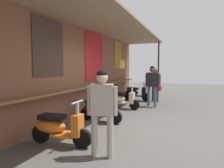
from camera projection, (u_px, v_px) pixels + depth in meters
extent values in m
plane|color=#56544F|center=(133.00, 125.00, 5.61)|extent=(32.62, 32.62, 0.00)
cube|color=brown|center=(72.00, 68.00, 6.24)|extent=(11.65, 0.25, 3.26)
cube|color=brown|center=(81.00, 88.00, 6.18)|extent=(10.49, 0.36, 0.05)
cube|color=#423328|center=(49.00, 48.00, 5.00)|extent=(1.15, 0.02, 1.47)
cube|color=#B22328|center=(95.00, 57.00, 7.36)|extent=(1.42, 0.02, 1.80)
cube|color=olive|center=(118.00, 55.00, 9.71)|extent=(0.96, 0.02, 1.36)
cube|color=gold|center=(122.00, 64.00, 10.34)|extent=(0.80, 0.03, 0.44)
cube|color=#9E8966|center=(103.00, 21.00, 5.71)|extent=(11.18, 1.95, 0.06)
cylinder|color=#332D28|center=(158.00, 70.00, 10.02)|extent=(0.08, 0.08, 3.03)
ellipsoid|color=orange|center=(50.00, 126.00, 4.18)|extent=(0.43, 0.73, 0.30)
cube|color=black|center=(52.00, 117.00, 4.15)|extent=(0.34, 0.57, 0.10)
cube|color=orange|center=(65.00, 134.00, 4.09)|extent=(0.42, 0.53, 0.04)
cube|color=orange|center=(78.00, 125.00, 3.98)|extent=(0.29, 0.18, 0.44)
cylinder|color=#B7B7BC|center=(78.00, 119.00, 3.97)|extent=(0.07, 0.07, 0.70)
cylinder|color=#B7B7BC|center=(77.00, 102.00, 3.94)|extent=(0.46, 0.07, 0.04)
cylinder|color=black|center=(82.00, 139.00, 3.97)|extent=(0.13, 0.41, 0.40)
cylinder|color=black|center=(41.00, 134.00, 4.27)|extent=(0.13, 0.41, 0.40)
ellipsoid|color=maroon|center=(93.00, 108.00, 6.02)|extent=(0.43, 0.73, 0.30)
cube|color=black|center=(95.00, 102.00, 5.98)|extent=(0.34, 0.57, 0.10)
cube|color=maroon|center=(103.00, 114.00, 5.88)|extent=(0.41, 0.53, 0.04)
cube|color=maroon|center=(112.00, 108.00, 5.73)|extent=(0.29, 0.18, 0.44)
cylinder|color=#B7B7BC|center=(112.00, 103.00, 5.72)|extent=(0.07, 0.07, 0.70)
cylinder|color=#B7B7BC|center=(112.00, 92.00, 5.69)|extent=(0.46, 0.07, 0.04)
cylinder|color=black|center=(115.00, 117.00, 5.71)|extent=(0.13, 0.41, 0.40)
cylinder|color=black|center=(87.00, 114.00, 6.15)|extent=(0.13, 0.41, 0.40)
ellipsoid|color=beige|center=(117.00, 99.00, 7.92)|extent=(0.42, 0.72, 0.30)
cube|color=black|center=(118.00, 94.00, 7.88)|extent=(0.33, 0.57, 0.10)
cube|color=beige|center=(125.00, 103.00, 7.78)|extent=(0.41, 0.52, 0.04)
cube|color=beige|center=(132.00, 98.00, 7.64)|extent=(0.29, 0.18, 0.44)
cylinder|color=#B7B7BC|center=(132.00, 95.00, 7.63)|extent=(0.07, 0.07, 0.70)
cylinder|color=#B7B7BC|center=(132.00, 86.00, 7.60)|extent=(0.46, 0.06, 0.04)
cylinder|color=black|center=(134.00, 105.00, 7.62)|extent=(0.12, 0.40, 0.40)
cylinder|color=black|center=(111.00, 103.00, 8.04)|extent=(0.12, 0.40, 0.40)
ellipsoid|color=black|center=(132.00, 92.00, 9.89)|extent=(0.43, 0.73, 0.30)
cube|color=black|center=(133.00, 89.00, 9.86)|extent=(0.34, 0.57, 0.10)
cube|color=black|center=(138.00, 96.00, 9.75)|extent=(0.41, 0.53, 0.04)
cube|color=black|center=(144.00, 92.00, 9.60)|extent=(0.29, 0.18, 0.44)
cylinder|color=#B7B7BC|center=(144.00, 89.00, 9.59)|extent=(0.07, 0.07, 0.70)
cylinder|color=#B7B7BC|center=(144.00, 82.00, 9.56)|extent=(0.46, 0.07, 0.04)
cylinder|color=black|center=(146.00, 97.00, 9.58)|extent=(0.13, 0.41, 0.40)
cylinder|color=black|center=(127.00, 96.00, 10.02)|extent=(0.13, 0.41, 0.40)
cylinder|color=slate|center=(149.00, 96.00, 8.36)|extent=(0.12, 0.12, 0.85)
cylinder|color=slate|center=(155.00, 97.00, 8.11)|extent=(0.12, 0.12, 0.85)
cube|color=#232328|center=(152.00, 80.00, 8.18)|extent=(0.25, 0.45, 0.60)
sphere|color=brown|center=(152.00, 69.00, 8.15)|extent=(0.23, 0.23, 0.23)
sphere|color=black|center=(152.00, 68.00, 8.14)|extent=(0.21, 0.21, 0.21)
cylinder|color=#232328|center=(146.00, 80.00, 8.30)|extent=(0.08, 0.08, 0.57)
cylinder|color=#232328|center=(158.00, 80.00, 8.06)|extent=(0.08, 0.08, 0.57)
cube|color=maroon|center=(160.00, 88.00, 8.07)|extent=(0.27, 0.13, 0.20)
cylinder|color=#ADA393|center=(110.00, 137.00, 3.53)|extent=(0.12, 0.12, 0.79)
cylinder|color=#ADA393|center=(94.00, 135.00, 3.60)|extent=(0.12, 0.12, 0.79)
cube|color=#ADA393|center=(102.00, 100.00, 3.51)|extent=(0.31, 0.44, 0.56)
sphere|color=beige|center=(102.00, 77.00, 3.48)|extent=(0.21, 0.21, 0.21)
sphere|color=black|center=(102.00, 75.00, 3.47)|extent=(0.20, 0.20, 0.20)
cylinder|color=#ADA393|center=(115.00, 101.00, 3.49)|extent=(0.08, 0.08, 0.53)
cylinder|color=#ADA393|center=(89.00, 101.00, 3.53)|extent=(0.08, 0.08, 0.53)
cylinder|color=#383D4C|center=(153.00, 93.00, 9.65)|extent=(0.12, 0.12, 0.80)
cylinder|color=#383D4C|center=(157.00, 94.00, 9.36)|extent=(0.12, 0.12, 0.80)
cube|color=brown|center=(155.00, 79.00, 9.45)|extent=(0.32, 0.45, 0.57)
sphere|color=brown|center=(156.00, 71.00, 9.41)|extent=(0.22, 0.22, 0.22)
sphere|color=olive|center=(156.00, 70.00, 9.41)|extent=(0.20, 0.20, 0.20)
cylinder|color=brown|center=(151.00, 80.00, 9.61)|extent=(0.08, 0.08, 0.54)
cylinder|color=brown|center=(160.00, 80.00, 9.29)|extent=(0.08, 0.08, 0.54)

